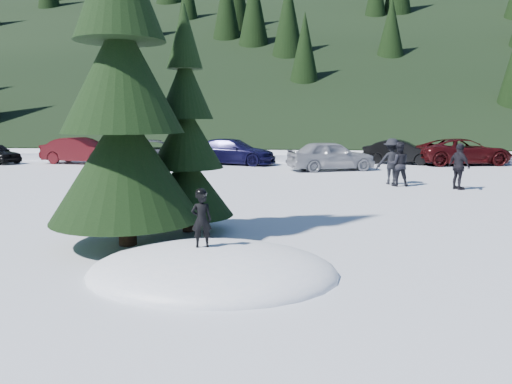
# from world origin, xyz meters

# --- Properties ---
(ground) EXTENTS (200.00, 200.00, 0.00)m
(ground) POSITION_xyz_m (0.00, 0.00, 0.00)
(ground) COLOR white
(ground) RESTS_ON ground
(snow_mound) EXTENTS (4.48, 3.52, 0.96)m
(snow_mound) POSITION_xyz_m (0.00, 0.00, 0.00)
(snow_mound) COLOR white
(snow_mound) RESTS_ON ground
(forest_hillside) EXTENTS (200.00, 60.00, 25.00)m
(forest_hillside) POSITION_xyz_m (0.00, 54.00, 12.50)
(forest_hillside) COLOR black
(forest_hillside) RESTS_ON ground
(spruce_tall) EXTENTS (3.20, 3.20, 8.60)m
(spruce_tall) POSITION_xyz_m (-2.20, 1.80, 3.32)
(spruce_tall) COLOR black
(spruce_tall) RESTS_ON ground
(spruce_short) EXTENTS (2.20, 2.20, 5.37)m
(spruce_short) POSITION_xyz_m (-1.20, 3.20, 2.10)
(spruce_short) COLOR black
(spruce_short) RESTS_ON ground
(child_skier) EXTENTS (0.40, 0.31, 0.98)m
(child_skier) POSITION_xyz_m (-0.18, 0.00, 0.97)
(child_skier) COLOR black
(child_skier) RESTS_ON snow_mound
(adult_0) EXTENTS (0.87, 0.68, 1.75)m
(adult_0) POSITION_xyz_m (5.32, 11.91, 0.88)
(adult_0) COLOR black
(adult_0) RESTS_ON ground
(adult_1) EXTENTS (0.85, 1.12, 1.77)m
(adult_1) POSITION_xyz_m (7.44, 11.11, 0.89)
(adult_1) COLOR black
(adult_1) RESTS_ON ground
(adult_2) EXTENTS (1.23, 0.72, 1.88)m
(adult_2) POSITION_xyz_m (5.14, 12.47, 0.94)
(adult_2) COLOR black
(adult_2) RESTS_ON ground
(car_1) EXTENTS (4.85, 2.24, 1.54)m
(car_1) POSITION_xyz_m (-11.63, 20.05, 0.77)
(car_1) COLOR #3D0B0E
(car_1) RESTS_ON ground
(car_2) EXTENTS (6.08, 4.26, 1.54)m
(car_2) POSITION_xyz_m (-6.39, 18.07, 0.77)
(car_2) COLOR #4A4C52
(car_2) RESTS_ON ground
(car_3) EXTENTS (5.49, 3.35, 1.49)m
(car_3) POSITION_xyz_m (-2.61, 20.48, 0.74)
(car_3) COLOR black
(car_3) RESTS_ON ground
(car_4) EXTENTS (4.88, 3.24, 1.54)m
(car_4) POSITION_xyz_m (2.93, 17.66, 0.77)
(car_4) COLOR #93949B
(car_4) RESTS_ON ground
(car_5) EXTENTS (4.51, 2.65, 1.40)m
(car_5) POSITION_xyz_m (7.19, 21.75, 0.70)
(car_5) COLOR black
(car_5) RESTS_ON ground
(car_6) EXTENTS (5.86, 3.58, 1.52)m
(car_6) POSITION_xyz_m (10.70, 21.54, 0.76)
(car_6) COLOR #36090B
(car_6) RESTS_ON ground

